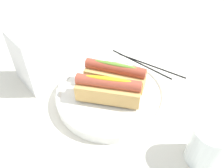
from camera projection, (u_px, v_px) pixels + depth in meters
name	position (u px, v px, depth m)	size (l,w,h in m)	color
ground_plane	(111.00, 99.00, 0.59)	(2.40, 2.40, 0.00)	silver
serving_bowl	(112.00, 94.00, 0.58)	(0.27, 0.27, 0.03)	white
hotdog_front	(115.00, 75.00, 0.57)	(0.16, 0.10, 0.06)	tan
hotdog_back	(108.00, 89.00, 0.53)	(0.16, 0.11, 0.06)	tan
water_glass	(206.00, 146.00, 0.43)	(0.07, 0.07, 0.09)	white
napkin_box	(27.00, 61.00, 0.58)	(0.11, 0.04, 0.15)	white
chopstick_near	(140.00, 63.00, 0.69)	(0.01, 0.01, 0.22)	black
chopstick_far	(151.00, 65.00, 0.69)	(0.01, 0.01, 0.22)	black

